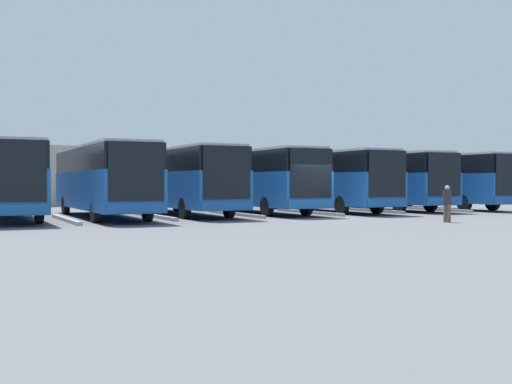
{
  "coord_description": "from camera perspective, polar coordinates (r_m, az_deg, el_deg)",
  "views": [
    {
      "loc": [
        17.15,
        24.28,
        1.69
      ],
      "look_at": [
        0.07,
        -6.21,
        1.15
      ],
      "focal_mm": 45.0,
      "sensor_mm": 36.0,
      "label": 1
    }
  ],
  "objects": [
    {
      "name": "curb_divider_1",
      "position": [
        37.54,
        9.77,
        -1.6
      ],
      "size": [
        0.69,
        6.77,
        0.15
      ],
      "primitive_type": "cube",
      "rotation": [
        0.0,
        0.0,
        -0.07
      ],
      "color": "#9E9E99",
      "rests_on": "ground_plane"
    },
    {
      "name": "bus_4",
      "position": [
        33.48,
        -6.73,
        1.21
      ],
      "size": [
        3.33,
        12.61,
        3.39
      ],
      "rotation": [
        0.0,
        0.0,
        -0.07
      ],
      "color": "#19519E",
      "rests_on": "ground_plane"
    },
    {
      "name": "curb_divider_4",
      "position": [
        31.02,
        -9.1,
        -2.12
      ],
      "size": [
        0.69,
        6.77,
        0.15
      ],
      "primitive_type": "cube",
      "rotation": [
        0.0,
        0.0,
        -0.07
      ],
      "color": "#9E9E99",
      "rests_on": "ground_plane"
    },
    {
      "name": "curb_divider_5",
      "position": [
        29.05,
        -16.58,
        -2.34
      ],
      "size": [
        0.69,
        6.77,
        0.15
      ],
      "primitive_type": "cube",
      "rotation": [
        0.0,
        0.0,
        -0.07
      ],
      "color": "#9E9E99",
      "rests_on": "ground_plane"
    },
    {
      "name": "bus_2",
      "position": [
        37.32,
        5.85,
        1.18
      ],
      "size": [
        3.33,
        12.61,
        3.39
      ],
      "rotation": [
        0.0,
        0.0,
        -0.07
      ],
      "color": "#19519E",
      "rests_on": "ground_plane"
    },
    {
      "name": "curb_divider_2",
      "position": [
        34.62,
        4.68,
        -1.8
      ],
      "size": [
        0.69,
        6.77,
        0.15
      ],
      "primitive_type": "cube",
      "rotation": [
        0.0,
        0.0,
        -0.07
      ],
      "color": "#9E9E99",
      "rests_on": "ground_plane"
    },
    {
      "name": "bus_0",
      "position": [
        42.69,
        15.57,
        1.11
      ],
      "size": [
        3.33,
        12.61,
        3.39
      ],
      "rotation": [
        0.0,
        0.0,
        -0.07
      ],
      "color": "#19519E",
      "rests_on": "ground_plane"
    },
    {
      "name": "bus_6",
      "position": [
        31.34,
        -21.57,
        1.18
      ],
      "size": [
        3.33,
        12.61,
        3.39
      ],
      "rotation": [
        0.0,
        0.0,
        -0.07
      ],
      "color": "#19519E",
      "rests_on": "ground_plane"
    },
    {
      "name": "bus_5",
      "position": [
        31.32,
        -13.49,
        1.22
      ],
      "size": [
        3.33,
        12.61,
        3.39
      ],
      "rotation": [
        0.0,
        0.0,
        -0.07
      ],
      "color": "#19519E",
      "rests_on": "ground_plane"
    },
    {
      "name": "station_building",
      "position": [
        54.03,
        -10.76,
        1.37
      ],
      "size": [
        41.98,
        13.54,
        4.28
      ],
      "color": "#A8A399",
      "rests_on": "ground_plane"
    },
    {
      "name": "curb_divider_3",
      "position": [
        32.68,
        -1.92,
        -1.95
      ],
      "size": [
        0.69,
        6.77,
        0.15
      ],
      "primitive_type": "cube",
      "rotation": [
        0.0,
        0.0,
        -0.07
      ],
      "color": "#9E9E99",
      "rests_on": "ground_plane"
    },
    {
      "name": "bus_3",
      "position": [
        35.29,
        -0.19,
        1.2
      ],
      "size": [
        3.33,
        12.61,
        3.39
      ],
      "rotation": [
        0.0,
        0.0,
        -0.07
      ],
      "color": "#19519E",
      "rests_on": "ground_plane"
    },
    {
      "name": "pedestrian",
      "position": [
        28.09,
        16.63,
        -0.9
      ],
      "size": [
        0.36,
        0.37,
        1.55
      ],
      "rotation": [
        0.0,
        0.0,
        4.67
      ],
      "color": "brown",
      "rests_on": "ground_plane"
    },
    {
      "name": "curb_divider_0",
      "position": [
        39.89,
        15.24,
        -1.47
      ],
      "size": [
        0.69,
        6.77,
        0.15
      ],
      "primitive_type": "cube",
      "rotation": [
        0.0,
        0.0,
        -0.07
      ],
      "color": "#9E9E99",
      "rests_on": "ground_plane"
    },
    {
      "name": "ground_plane",
      "position": [
        29.77,
        5.97,
        -2.38
      ],
      "size": [
        600.0,
        600.0,
        0.0
      ],
      "primitive_type": "plane",
      "color": "#5B5B60"
    },
    {
      "name": "bus_1",
      "position": [
        40.3,
        10.51,
        1.15
      ],
      "size": [
        3.33,
        12.61,
        3.39
      ],
      "rotation": [
        0.0,
        0.0,
        -0.07
      ],
      "color": "#19519E",
      "rests_on": "ground_plane"
    }
  ]
}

